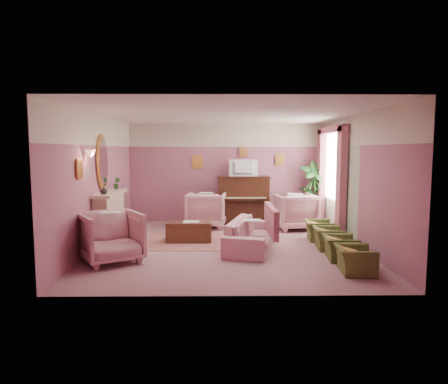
{
  "coord_description": "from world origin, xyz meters",
  "views": [
    {
      "loc": [
        -0.18,
        -8.45,
        2.05
      ],
      "look_at": [
        -0.07,
        0.4,
        1.12
      ],
      "focal_mm": 32.0,
      "sensor_mm": 36.0,
      "label": 1
    }
  ],
  "objects_px": {
    "television": "(244,167)",
    "sofa": "(252,229)",
    "olive_chair_b": "(340,244)",
    "side_table": "(311,211)",
    "coffee_table": "(189,232)",
    "floral_armchair_front": "(111,234)",
    "floral_armchair_left": "(206,208)",
    "olive_chair_a": "(355,255)",
    "olive_chair_c": "(328,235)",
    "piano": "(243,200)",
    "floral_armchair_right": "(295,209)",
    "olive_chair_d": "(319,227)"
  },
  "relations": [
    {
      "from": "television",
      "to": "olive_chair_b",
      "type": "bearing_deg",
      "value": -67.1
    },
    {
      "from": "television",
      "to": "olive_chair_a",
      "type": "bearing_deg",
      "value": -70.86
    },
    {
      "from": "olive_chair_a",
      "to": "television",
      "type": "bearing_deg",
      "value": 109.14
    },
    {
      "from": "piano",
      "to": "coffee_table",
      "type": "bearing_deg",
      "value": -120.72
    },
    {
      "from": "olive_chair_b",
      "to": "olive_chair_c",
      "type": "distance_m",
      "value": 0.82
    },
    {
      "from": "floral_armchair_left",
      "to": "floral_armchair_right",
      "type": "distance_m",
      "value": 2.33
    },
    {
      "from": "coffee_table",
      "to": "floral_armchair_front",
      "type": "relative_size",
      "value": 0.96
    },
    {
      "from": "piano",
      "to": "floral_armchair_right",
      "type": "relative_size",
      "value": 1.35
    },
    {
      "from": "coffee_table",
      "to": "sofa",
      "type": "xyz_separation_m",
      "value": [
        1.36,
        -0.65,
        0.2
      ]
    },
    {
      "from": "piano",
      "to": "sofa",
      "type": "bearing_deg",
      "value": -89.97
    },
    {
      "from": "piano",
      "to": "side_table",
      "type": "relative_size",
      "value": 2.0
    },
    {
      "from": "coffee_table",
      "to": "olive_chair_c",
      "type": "height_order",
      "value": "olive_chair_c"
    },
    {
      "from": "olive_chair_d",
      "to": "side_table",
      "type": "bearing_deg",
      "value": 81.77
    },
    {
      "from": "piano",
      "to": "olive_chair_b",
      "type": "xyz_separation_m",
      "value": [
        1.59,
        -3.82,
        -0.35
      ]
    },
    {
      "from": "television",
      "to": "olive_chair_c",
      "type": "relative_size",
      "value": 1.16
    },
    {
      "from": "television",
      "to": "olive_chair_b",
      "type": "distance_m",
      "value": 4.29
    },
    {
      "from": "coffee_table",
      "to": "olive_chair_d",
      "type": "bearing_deg",
      "value": 2.22
    },
    {
      "from": "television",
      "to": "olive_chair_a",
      "type": "height_order",
      "value": "television"
    },
    {
      "from": "coffee_table",
      "to": "side_table",
      "type": "relative_size",
      "value": 1.43
    },
    {
      "from": "floral_armchair_left",
      "to": "olive_chair_c",
      "type": "distance_m",
      "value": 3.56
    },
    {
      "from": "olive_chair_d",
      "to": "olive_chair_b",
      "type": "bearing_deg",
      "value": -90.0
    },
    {
      "from": "piano",
      "to": "olive_chair_b",
      "type": "distance_m",
      "value": 4.15
    },
    {
      "from": "coffee_table",
      "to": "floral_armchair_left",
      "type": "distance_m",
      "value": 1.76
    },
    {
      "from": "olive_chair_a",
      "to": "olive_chair_c",
      "type": "relative_size",
      "value": 1.0
    },
    {
      "from": "olive_chair_b",
      "to": "floral_armchair_left",
      "type": "bearing_deg",
      "value": 129.07
    },
    {
      "from": "floral_armchair_left",
      "to": "olive_chair_d",
      "type": "xyz_separation_m",
      "value": [
        2.62,
        -1.59,
        -0.22
      ]
    },
    {
      "from": "floral_armchair_left",
      "to": "floral_armchair_front",
      "type": "bearing_deg",
      "value": -116.18
    },
    {
      "from": "coffee_table",
      "to": "olive_chair_a",
      "type": "xyz_separation_m",
      "value": [
        2.96,
        -2.35,
        0.07
      ]
    },
    {
      "from": "floral_armchair_left",
      "to": "floral_armchair_right",
      "type": "bearing_deg",
      "value": -7.6
    },
    {
      "from": "piano",
      "to": "olive_chair_a",
      "type": "xyz_separation_m",
      "value": [
        1.59,
        -4.64,
        -0.35
      ]
    },
    {
      "from": "piano",
      "to": "television",
      "type": "bearing_deg",
      "value": -90.0
    },
    {
      "from": "television",
      "to": "sofa",
      "type": "distance_m",
      "value": 3.12
    },
    {
      "from": "floral_armchair_right",
      "to": "piano",
      "type": "bearing_deg",
      "value": 145.01
    },
    {
      "from": "sofa",
      "to": "floral_armchair_right",
      "type": "distance_m",
      "value": 2.41
    },
    {
      "from": "piano",
      "to": "floral_armchair_left",
      "type": "xyz_separation_m",
      "value": [
        -1.03,
        -0.59,
        -0.13
      ]
    },
    {
      "from": "coffee_table",
      "to": "olive_chair_d",
      "type": "distance_m",
      "value": 2.96
    },
    {
      "from": "television",
      "to": "coffee_table",
      "type": "xyz_separation_m",
      "value": [
        -1.36,
        -2.24,
        -1.38
      ]
    },
    {
      "from": "television",
      "to": "olive_chair_c",
      "type": "distance_m",
      "value": 3.59
    },
    {
      "from": "olive_chair_b",
      "to": "sofa",
      "type": "bearing_deg",
      "value": 151.11
    },
    {
      "from": "television",
      "to": "side_table",
      "type": "bearing_deg",
      "value": -2.11
    },
    {
      "from": "piano",
      "to": "side_table",
      "type": "xyz_separation_m",
      "value": [
        1.89,
        -0.12,
        -0.3
      ]
    },
    {
      "from": "piano",
      "to": "olive_chair_d",
      "type": "relative_size",
      "value": 2.03
    },
    {
      "from": "coffee_table",
      "to": "floral_armchair_front",
      "type": "bearing_deg",
      "value": -128.62
    },
    {
      "from": "floral_armchair_left",
      "to": "olive_chair_a",
      "type": "xyz_separation_m",
      "value": [
        2.62,
        -4.05,
        -0.22
      ]
    },
    {
      "from": "olive_chair_b",
      "to": "piano",
      "type": "bearing_deg",
      "value": 112.64
    },
    {
      "from": "coffee_table",
      "to": "piano",
      "type": "bearing_deg",
      "value": 59.28
    },
    {
      "from": "olive_chair_d",
      "to": "floral_armchair_right",
      "type": "bearing_deg",
      "value": 103.44
    },
    {
      "from": "floral_armchair_front",
      "to": "olive_chair_c",
      "type": "relative_size",
      "value": 1.5
    },
    {
      "from": "piano",
      "to": "olive_chair_a",
      "type": "relative_size",
      "value": 2.03
    },
    {
      "from": "olive_chair_b",
      "to": "side_table",
      "type": "relative_size",
      "value": 0.99
    }
  ]
}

